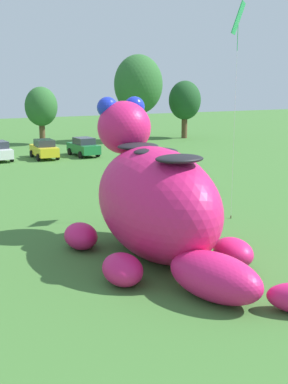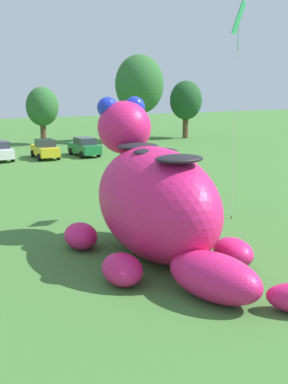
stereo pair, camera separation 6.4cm
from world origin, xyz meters
The scene contains 8 objects.
ground_plane centered at (0.00, 0.00, 0.00)m, with size 160.00×160.00×0.00m, color #427533.
giant_inflatable_creature centered at (-0.28, 1.80, 2.27)m, with size 6.41×12.19×6.21m.
car_yellow centered at (3.29, 29.36, 0.86)m, with size 2.05×4.15×1.72m.
car_green centered at (6.98, 29.21, 0.86)m, with size 2.11×4.19×1.72m.
tree_centre_left centered at (6.08, 39.49, 4.06)m, with size 3.50×3.50×6.21m.
tree_centre centered at (16.71, 37.28, 6.35)m, with size 5.47×5.47×9.72m.
tree_centre_right centered at (23.21, 37.82, 4.47)m, with size 3.85×3.85×6.84m.
tethered_flying_kite centered at (5.87, 5.10, 9.57)m, with size 1.13×1.13×10.48m.
Camera 1 is at (-9.63, -15.33, 6.92)m, focal length 47.96 mm.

